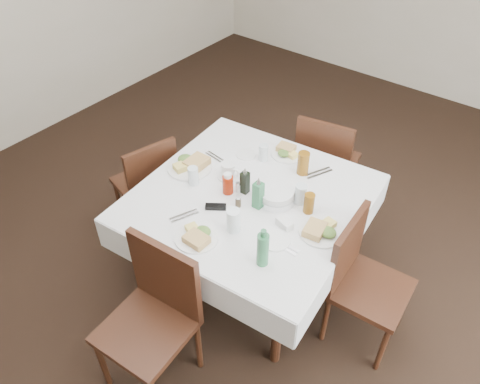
% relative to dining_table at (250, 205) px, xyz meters
% --- Properties ---
extents(ground_plane, '(7.00, 7.00, 0.00)m').
position_rel_dining_table_xyz_m(ground_plane, '(0.13, -0.04, -0.68)').
color(ground_plane, black).
extents(room_shell, '(6.04, 7.04, 2.80)m').
position_rel_dining_table_xyz_m(room_shell, '(0.13, -0.04, 1.03)').
color(room_shell, beige).
rests_on(room_shell, ground).
extents(dining_table, '(1.49, 1.49, 0.76)m').
position_rel_dining_table_xyz_m(dining_table, '(0.00, 0.00, 0.00)').
color(dining_table, black).
rests_on(dining_table, ground).
extents(chair_north, '(0.50, 0.50, 0.91)m').
position_rel_dining_table_xyz_m(chair_north, '(0.04, 0.92, -0.16)').
color(chair_north, black).
rests_on(chair_north, ground).
extents(chair_south, '(0.49, 0.49, 0.96)m').
position_rel_dining_table_xyz_m(chair_south, '(0.01, -0.88, -0.14)').
color(chair_south, black).
rests_on(chair_south, ground).
extents(chair_east, '(0.46, 0.46, 0.90)m').
position_rel_dining_table_xyz_m(chair_east, '(0.78, 0.05, -0.17)').
color(chair_east, black).
rests_on(chair_east, ground).
extents(chair_west, '(0.49, 0.49, 0.85)m').
position_rel_dining_table_xyz_m(chair_west, '(-0.89, -0.08, -0.20)').
color(chair_west, black).
rests_on(chair_west, ground).
extents(meal_north, '(0.23, 0.23, 0.05)m').
position_rel_dining_table_xyz_m(meal_north, '(-0.06, 0.51, 0.10)').
color(meal_north, white).
rests_on(meal_north, dining_table).
extents(meal_south, '(0.25, 0.25, 0.06)m').
position_rel_dining_table_xyz_m(meal_south, '(-0.01, -0.48, 0.10)').
color(meal_south, white).
rests_on(meal_south, dining_table).
extents(meal_east, '(0.27, 0.27, 0.06)m').
position_rel_dining_table_xyz_m(meal_east, '(0.52, -0.01, 0.10)').
color(meal_east, white).
rests_on(meal_east, dining_table).
extents(meal_west, '(0.31, 0.31, 0.07)m').
position_rel_dining_table_xyz_m(meal_west, '(-0.50, -0.01, 0.10)').
color(meal_west, white).
rests_on(meal_west, dining_table).
extents(side_plate_a, '(0.14, 0.14, 0.01)m').
position_rel_dining_table_xyz_m(side_plate_a, '(-0.28, 0.33, 0.08)').
color(side_plate_a, white).
rests_on(side_plate_a, dining_table).
extents(side_plate_b, '(0.18, 0.18, 0.01)m').
position_rel_dining_table_xyz_m(side_plate_b, '(0.34, -0.22, 0.08)').
color(side_plate_b, white).
rests_on(side_plate_b, dining_table).
extents(water_n, '(0.06, 0.06, 0.12)m').
position_rel_dining_table_xyz_m(water_n, '(-0.16, 0.36, 0.14)').
color(water_n, silver).
rests_on(water_n, dining_table).
extents(water_s, '(0.08, 0.08, 0.15)m').
position_rel_dining_table_xyz_m(water_s, '(0.10, -0.30, 0.15)').
color(water_s, silver).
rests_on(water_s, dining_table).
extents(water_e, '(0.07, 0.07, 0.13)m').
position_rel_dining_table_xyz_m(water_e, '(0.28, 0.14, 0.14)').
color(water_e, silver).
rests_on(water_e, dining_table).
extents(water_w, '(0.07, 0.07, 0.12)m').
position_rel_dining_table_xyz_m(water_w, '(-0.37, -0.13, 0.14)').
color(water_w, silver).
rests_on(water_w, dining_table).
extents(iced_tea_a, '(0.08, 0.08, 0.16)m').
position_rel_dining_table_xyz_m(iced_tea_a, '(0.14, 0.40, 0.16)').
color(iced_tea_a, brown).
rests_on(iced_tea_a, dining_table).
extents(iced_tea_b, '(0.06, 0.06, 0.13)m').
position_rel_dining_table_xyz_m(iced_tea_b, '(0.36, 0.10, 0.15)').
color(iced_tea_b, brown).
rests_on(iced_tea_b, dining_table).
extents(bread_basket, '(0.25, 0.25, 0.08)m').
position_rel_dining_table_xyz_m(bread_basket, '(0.15, 0.07, 0.12)').
color(bread_basket, silver).
rests_on(bread_basket, dining_table).
extents(oil_cruet_dark, '(0.05, 0.05, 0.20)m').
position_rel_dining_table_xyz_m(oil_cruet_dark, '(-0.05, 0.01, 0.16)').
color(oil_cruet_dark, black).
rests_on(oil_cruet_dark, dining_table).
extents(oil_cruet_green, '(0.06, 0.06, 0.23)m').
position_rel_dining_table_xyz_m(oil_cruet_green, '(0.10, -0.05, 0.18)').
color(oil_cruet_green, '#2A6E42').
rests_on(oil_cruet_green, dining_table).
extents(ketchup_bottle, '(0.07, 0.07, 0.15)m').
position_rel_dining_table_xyz_m(ketchup_bottle, '(-0.13, -0.06, 0.15)').
color(ketchup_bottle, '#9E1D05').
rests_on(ketchup_bottle, dining_table).
extents(salt_shaker, '(0.03, 0.03, 0.07)m').
position_rel_dining_table_xyz_m(salt_shaker, '(-0.09, -0.02, 0.11)').
color(salt_shaker, white).
rests_on(salt_shaker, dining_table).
extents(pepper_shaker, '(0.03, 0.03, 0.08)m').
position_rel_dining_table_xyz_m(pepper_shaker, '(-0.00, -0.12, 0.12)').
color(pepper_shaker, '#3F3121').
rests_on(pepper_shaker, dining_table).
extents(coffee_mug, '(0.16, 0.14, 0.10)m').
position_rel_dining_table_xyz_m(coffee_mug, '(-0.23, 0.07, 0.13)').
color(coffee_mug, white).
rests_on(coffee_mug, dining_table).
extents(sunglasses, '(0.13, 0.11, 0.03)m').
position_rel_dining_table_xyz_m(sunglasses, '(-0.10, -0.22, 0.09)').
color(sunglasses, black).
rests_on(sunglasses, dining_table).
extents(green_bottle, '(0.07, 0.07, 0.25)m').
position_rel_dining_table_xyz_m(green_bottle, '(0.38, -0.40, 0.19)').
color(green_bottle, '#2A6E42').
rests_on(green_bottle, dining_table).
extents(sugar_caddy, '(0.11, 0.08, 0.05)m').
position_rel_dining_table_xyz_m(sugar_caddy, '(0.32, -0.10, 0.10)').
color(sugar_caddy, white).
rests_on(sugar_caddy, dining_table).
extents(cutlery_n, '(0.13, 0.20, 0.01)m').
position_rel_dining_table_xyz_m(cutlery_n, '(0.23, 0.46, 0.08)').
color(cutlery_n, silver).
rests_on(cutlery_n, dining_table).
extents(cutlery_s, '(0.11, 0.18, 0.01)m').
position_rel_dining_table_xyz_m(cutlery_s, '(-0.20, -0.39, 0.08)').
color(cutlery_s, silver).
rests_on(cutlery_s, dining_table).
extents(cutlery_e, '(0.20, 0.05, 0.01)m').
position_rel_dining_table_xyz_m(cutlery_e, '(0.40, -0.23, 0.08)').
color(cutlery_e, silver).
rests_on(cutlery_e, dining_table).
extents(cutlery_w, '(0.16, 0.06, 0.01)m').
position_rel_dining_table_xyz_m(cutlery_w, '(-0.44, 0.18, 0.08)').
color(cutlery_w, silver).
rests_on(cutlery_w, dining_table).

